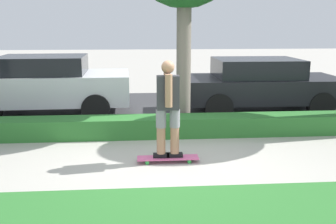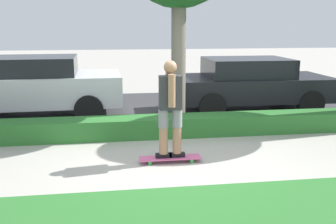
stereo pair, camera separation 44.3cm
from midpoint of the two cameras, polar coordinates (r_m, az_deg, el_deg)
The scene contains 7 objects.
ground_plane at distance 6.46m, azimuth -0.93°, elevation -7.35°, with size 60.00×60.00×0.00m, color #ADA89E.
street_asphalt at distance 10.49m, azimuth -3.91°, elevation 0.44°, with size 15.46×5.00×0.01m.
hedge_row at distance 7.92m, azimuth -2.43°, elevation -2.09°, with size 15.46×0.60×0.40m.
skateboard at distance 6.46m, azimuth -1.65°, elevation -6.71°, with size 1.00×0.24×0.08m.
skater_person at distance 6.24m, azimuth -1.70°, elevation 0.72°, with size 0.48×0.40×1.58m.
parked_car_front at distance 10.06m, azimuth -19.61°, elevation 3.70°, with size 3.97×2.01×1.46m.
parked_car_middle at distance 10.29m, azimuth 10.53°, elevation 4.13°, with size 3.99×1.91×1.37m.
Camera 2 is at (-1.00, -6.00, 2.20)m, focal length 42.00 mm.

